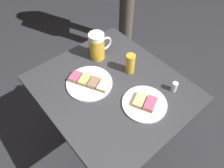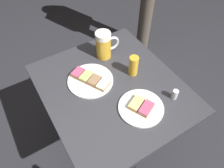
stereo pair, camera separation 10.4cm
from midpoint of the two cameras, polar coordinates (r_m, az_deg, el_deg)
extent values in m
plane|color=#28282D|center=(1.73, 1.80, -17.25)|extent=(6.00, 6.00, 0.00)
cylinder|color=black|center=(1.72, 1.81, -17.15)|extent=(0.44, 0.44, 0.01)
cylinder|color=black|center=(1.38, 2.19, -11.08)|extent=(0.09, 0.09, 0.74)
cube|color=#333338|center=(1.07, 2.78, -1.47)|extent=(0.65, 0.74, 0.04)
cylinder|color=white|center=(1.07, -3.03, 0.80)|extent=(0.23, 0.23, 0.01)
cube|color=#9E7547|center=(1.10, -6.39, 2.72)|extent=(0.08, 0.07, 0.01)
cube|color=#BC4C70|center=(1.09, -6.44, 3.08)|extent=(0.08, 0.07, 0.01)
cube|color=#9E7547|center=(1.08, -4.18, 1.71)|extent=(0.08, 0.07, 0.01)
cube|color=#ADC66B|center=(1.07, -4.21, 2.06)|extent=(0.08, 0.07, 0.01)
cube|color=#9E7547|center=(1.06, -1.89, 0.65)|extent=(0.08, 0.07, 0.01)
cube|color=#997051|center=(1.05, -1.91, 1.00)|extent=(0.08, 0.07, 0.01)
cube|color=#9E7547|center=(1.04, 0.48, -0.45)|extent=(0.08, 0.07, 0.01)
cube|color=white|center=(1.03, 0.48, -0.09)|extent=(0.08, 0.07, 0.01)
cylinder|color=white|center=(0.99, 10.74, -6.42)|extent=(0.21, 0.21, 0.01)
cube|color=#9E7547|center=(0.98, 12.15, -6.70)|extent=(0.09, 0.08, 0.01)
cube|color=#BC4C70|center=(0.97, 12.24, -6.37)|extent=(0.09, 0.07, 0.01)
cube|color=#9E7547|center=(0.99, 9.53, -5.43)|extent=(0.09, 0.08, 0.01)
cube|color=#EFE07A|center=(0.98, 9.61, -5.10)|extent=(0.09, 0.07, 0.01)
cylinder|color=gold|center=(1.16, 0.30, 9.69)|extent=(0.08, 0.08, 0.13)
cylinder|color=white|center=(1.12, 0.31, 12.70)|extent=(0.08, 0.08, 0.03)
torus|color=silver|center=(1.18, 2.58, 10.69)|extent=(0.08, 0.02, 0.08)
cylinder|color=gold|center=(1.08, 8.50, 4.68)|extent=(0.05, 0.05, 0.11)
cylinder|color=silver|center=(1.05, 19.19, -2.81)|extent=(0.03, 0.03, 0.05)
cylinder|color=#51473D|center=(2.11, 10.35, 15.92)|extent=(0.11, 0.11, 0.86)
cylinder|color=#51473D|center=(2.29, 10.22, 18.99)|extent=(0.11, 0.11, 0.86)
camera|label=1|loc=(0.05, -87.13, 3.44)|focal=34.24mm
camera|label=2|loc=(0.05, 92.87, -3.44)|focal=34.24mm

